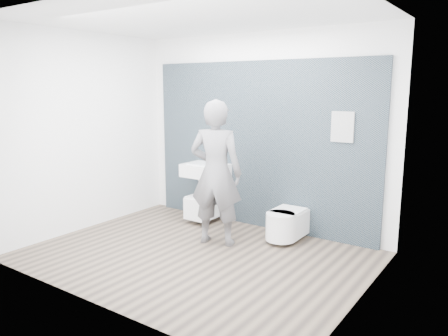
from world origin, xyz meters
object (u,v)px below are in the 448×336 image
Objects in this scene: washbasin at (205,170)px; toilet_rounded at (285,224)px; visitor at (216,173)px; toilet_square at (205,205)px.

toilet_rounded is (1.41, -0.10, -0.57)m from washbasin.
washbasin is at bearing -62.16° from visitor.
washbasin is 1.52m from toilet_rounded.
toilet_square is at bearing 177.12° from toilet_rounded.
toilet_square is 1.00× the size of toilet_rounded.
toilet_rounded is at bearing -4.12° from washbasin.
visitor is (0.70, -0.70, 0.14)m from washbasin.
visitor is at bearing -139.99° from toilet_rounded.
toilet_square is (0.00, -0.03, -0.54)m from washbasin.
washbasin is 0.95× the size of toilet_square.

